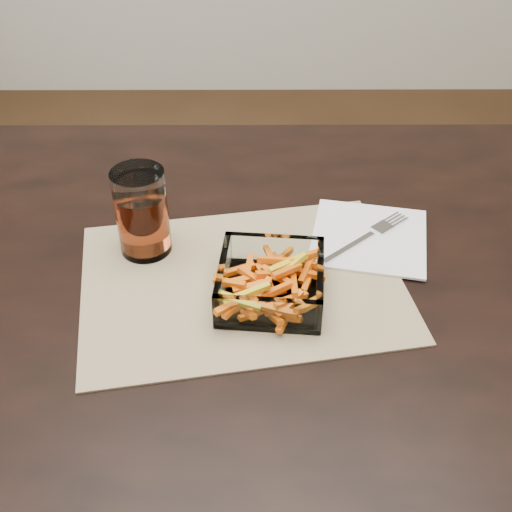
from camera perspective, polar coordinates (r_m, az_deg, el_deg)
The scene contains 6 objects.
dining_table at distance 0.99m, azimuth 3.43°, elevation -5.18°, with size 1.60×0.90×0.75m.
placemat at distance 0.91m, azimuth -1.25°, elevation -2.25°, with size 0.45×0.33×0.00m, color tan.
glass_bowl at distance 0.87m, azimuth 1.32°, elevation -2.48°, with size 0.15×0.15×0.06m.
tumbler at distance 0.95m, azimuth -10.07°, elevation 3.62°, with size 0.08×0.08×0.13m.
napkin at distance 1.00m, azimuth 10.01°, elevation 1.66°, with size 0.17×0.17×0.00m, color white.
fork at distance 1.00m, azimuth 9.94°, elevation 1.78°, with size 0.15×0.13×0.00m.
Camera 1 is at (-0.06, -0.71, 1.36)m, focal length 45.00 mm.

